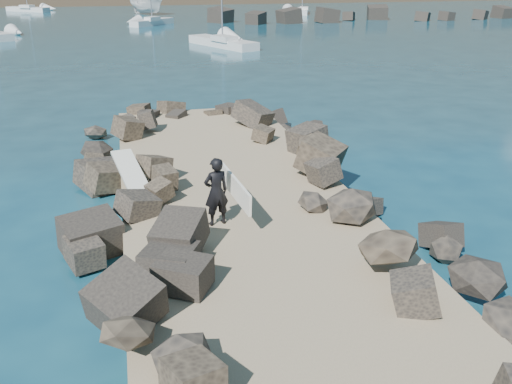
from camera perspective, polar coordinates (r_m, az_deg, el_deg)
ground at (r=14.30m, az=-0.91°, el=-4.15°), size 800.00×800.00×0.00m
jetty at (r=12.43m, az=1.05°, el=-6.81°), size 6.00×26.00×0.60m
riprap_left at (r=12.48m, az=-12.62°, el=-6.22°), size 2.60×22.00×1.00m
riprap_right at (r=13.68m, az=12.43°, el=-3.63°), size 2.60×22.00×1.00m
breakwater_secondary at (r=77.59m, az=16.74°, el=16.65°), size 52.00×4.00×1.20m
surfboard_resting at (r=15.56m, az=-12.43°, el=1.66°), size 1.00×2.33×0.08m
boat_imported at (r=83.69m, az=-10.85°, el=17.92°), size 5.86×6.83×2.55m
surfer_with_board at (r=13.10m, az=-3.73°, el=0.09°), size 0.95×2.00×1.62m
sailboat_e at (r=93.74m, az=-21.87°, el=16.61°), size 6.56×5.48×8.50m
sailboat_d at (r=83.95m, az=4.65°, el=17.59°), size 3.89×7.39×8.74m
sailboat_c at (r=48.77m, az=-3.35°, el=14.71°), size 4.83×7.87×9.40m
sailboat_b at (r=67.95m, az=-10.34°, el=16.38°), size 5.19×5.34×7.47m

